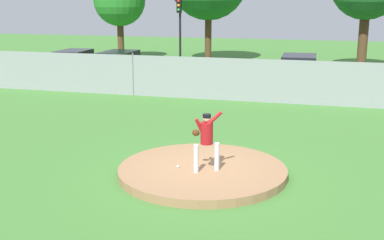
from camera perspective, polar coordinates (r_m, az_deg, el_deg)
name	(u,v)px	position (r m, az deg, el deg)	size (l,w,h in m)	color
ground_plane	(241,122)	(19.00, 5.65, -0.28)	(80.00, 80.00, 0.00)	#427A33
asphalt_strip	(268,86)	(27.24, 8.74, 3.92)	(44.00, 7.00, 0.01)	#2B2B2D
pitchers_mound	(202,171)	(13.33, 1.20, -5.87)	(4.49, 4.49, 0.22)	#99704C
pitcher_youth	(206,136)	(12.72, 1.64, -1.89)	(0.80, 0.41, 1.61)	silver
baseball	(178,166)	(13.25, -1.62, -5.33)	(0.07, 0.07, 0.07)	white
chainlink_fence	(257,81)	(22.68, 7.46, 4.49)	(29.99, 0.07, 2.06)	gray
parked_car_burgundy	(119,65)	(29.53, -8.38, 6.19)	(1.96, 4.60, 1.60)	maroon
parked_car_navy	(74,64)	(30.72, -13.35, 6.24)	(1.91, 4.37, 1.59)	#161E4C
parked_car_white	(299,72)	(27.12, 12.10, 5.44)	(2.03, 4.58, 1.68)	silver
traffic_light_near	(180,21)	(32.21, -1.42, 11.21)	(0.28, 0.46, 4.59)	black
tree_broad_left	(119,0)	(38.61, -8.30, 13.39)	(3.88, 3.88, 6.40)	#4C331E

